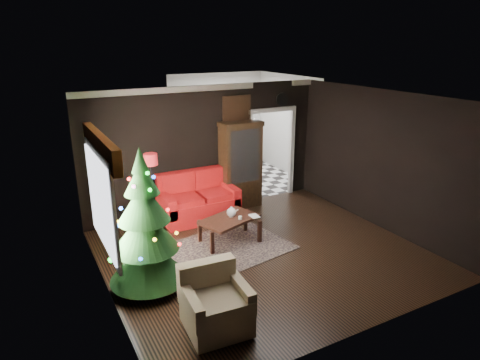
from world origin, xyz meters
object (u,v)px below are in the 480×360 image
loveseat (198,197)px  armchair (216,300)px  christmas_tree (145,226)px  kitchen_table (236,171)px  teapot (231,212)px  curio_cabinet (240,167)px  coffee_table (230,230)px  wall_clock (282,99)px  floor_lamp (153,195)px

loveseat → armchair: size_ratio=1.98×
christmas_tree → kitchen_table: bearing=46.8°
teapot → kitchen_table: kitchen_table is taller
kitchen_table → curio_cabinet: bearing=-114.4°
coffee_table → wall_clock: (2.28, 1.74, 2.12)m
christmas_tree → kitchen_table: christmas_tree is taller
floor_lamp → teapot: floor_lamp is taller
christmas_tree → armchair: 1.64m
christmas_tree → armchair: size_ratio=2.66×
coffee_table → teapot: (0.06, 0.03, 0.34)m
christmas_tree → armchair: bearing=-71.4°
teapot → curio_cabinet: bearing=56.2°
floor_lamp → armchair: floor_lamp is taller
loveseat → coffee_table: loveseat is taller
floor_lamp → christmas_tree: christmas_tree is taller
curio_cabinet → armchair: 4.54m
christmas_tree → armchair: christmas_tree is taller
armchair → wall_clock: (3.62, 3.99, 1.92)m
christmas_tree → teapot: (1.88, 0.83, -0.45)m
christmas_tree → teapot: bearing=23.7°
curio_cabinet → teapot: size_ratio=9.25×
coffee_table → wall_clock: size_ratio=3.40×
loveseat → floor_lamp: bearing=-163.3°
loveseat → wall_clock: bearing=9.7°
coffee_table → kitchen_table: (1.73, 2.99, 0.12)m
loveseat → armchair: 3.81m
wall_clock → teapot: bearing=-142.4°
coffee_table → wall_clock: wall_clock is taller
curio_cabinet → wall_clock: 1.88m
floor_lamp → christmas_tree: 1.95m
teapot → christmas_tree: bearing=-156.3°
armchair → wall_clock: bearing=52.1°
wall_clock → kitchen_table: 2.43m
floor_lamp → armchair: 3.29m
loveseat → christmas_tree: bearing=-129.4°
kitchen_table → teapot: bearing=-119.5°
coffee_table → teapot: teapot is taller
wall_clock → kitchen_table: (-0.55, 1.25, -2.00)m
loveseat → teapot: bearing=-84.5°
christmas_tree → armchair: (0.49, -1.45, -0.59)m
coffee_table → teapot: size_ratio=5.29×
loveseat → curio_cabinet: size_ratio=0.89×
christmas_tree → teapot: 2.11m
christmas_tree → wall_clock: bearing=31.7°
armchair → christmas_tree: bearing=112.9°
curio_cabinet → christmas_tree: bearing=-140.9°
armchair → kitchen_table: bearing=63.9°
floor_lamp → teapot: bearing=-39.3°
curio_cabinet → teapot: (-1.02, -1.53, -0.35)m
loveseat → wall_clock: 3.04m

